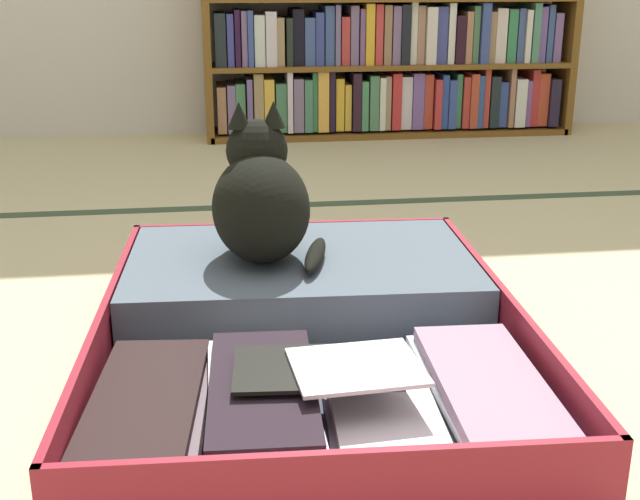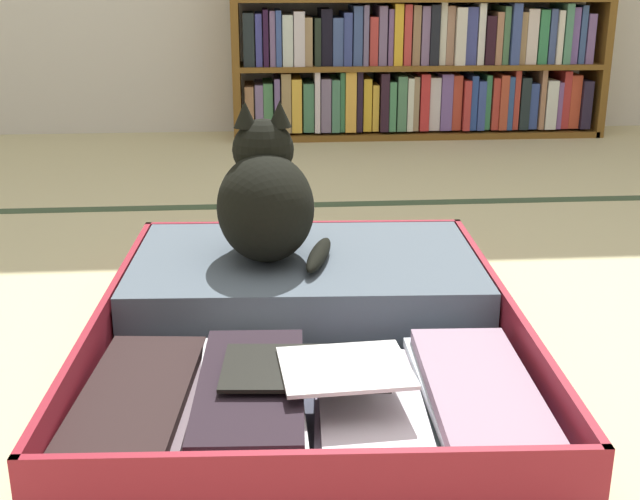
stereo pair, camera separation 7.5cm
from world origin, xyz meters
The scene contains 5 objects.
ground_plane centered at (0.00, 0.00, 0.00)m, with size 10.00×10.00×0.00m, color beige.
tatami_border centered at (0.00, 1.22, 0.00)m, with size 4.80×0.05×0.00m.
bookshelf centered at (0.44, 2.26, 0.40)m, with size 1.48×0.25×0.82m.
open_suitcase centered at (-0.13, 0.27, 0.05)m, with size 0.73×0.95×0.12m.
black_cat centered at (-0.19, 0.44, 0.23)m, with size 0.23×0.26×0.29m.
Camera 2 is at (-0.21, -1.06, 0.64)m, focal length 46.26 mm.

